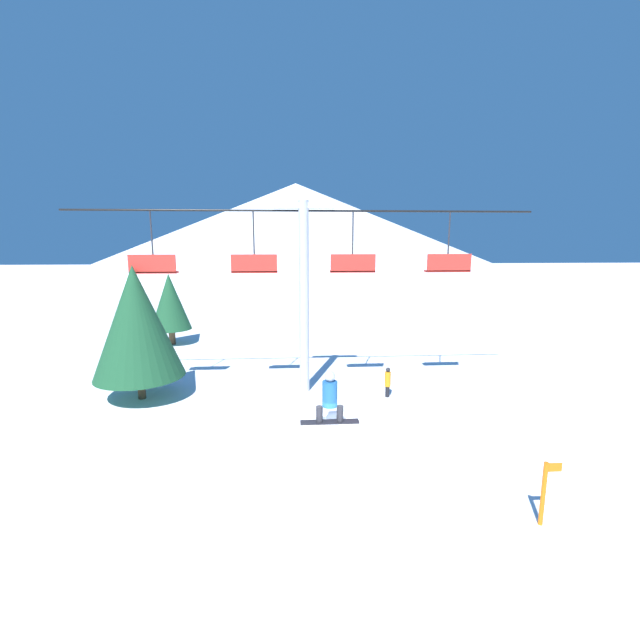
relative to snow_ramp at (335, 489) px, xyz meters
name	(u,v)px	position (x,y,z in m)	size (l,w,h in m)	color
ground_plane	(340,514)	(0.18, 0.53, -0.98)	(220.00, 220.00, 0.00)	white
mountain_ridge	(296,228)	(0.18, 84.18, 8.01)	(88.84, 88.84, 17.99)	silver
snow_ramp	(335,489)	(0.00, 0.00, 0.00)	(3.03, 3.81, 1.96)	white
snowboarder	(330,397)	(-0.01, 1.22, 1.62)	(1.40, 0.36, 1.28)	black
chairlift	(304,279)	(-0.38, 8.87, 3.74)	(18.42, 0.44, 7.77)	#B2B2B7
pine_tree_near	(136,322)	(-6.92, 8.42, 2.14)	(3.45, 3.45, 5.32)	#4C3823
pine_tree_far	(170,302)	(-8.19, 17.64, 1.64)	(2.40, 2.40, 4.33)	#4C3823
trail_marker	(544,492)	(4.60, -0.10, -0.18)	(0.41, 0.10, 1.49)	orange
distant_skier	(388,381)	(2.93, 7.94, -0.32)	(0.24, 0.24, 1.23)	black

